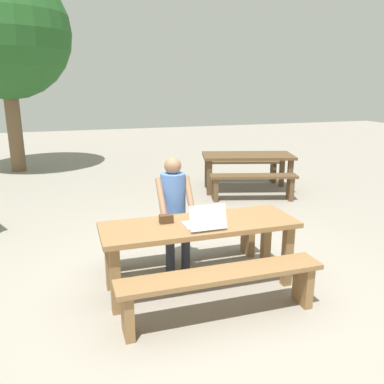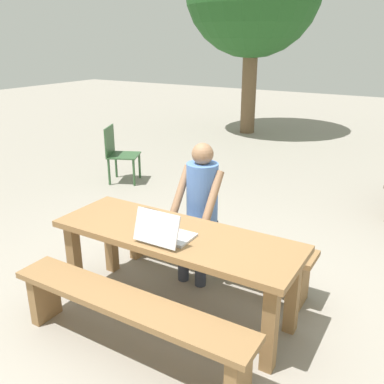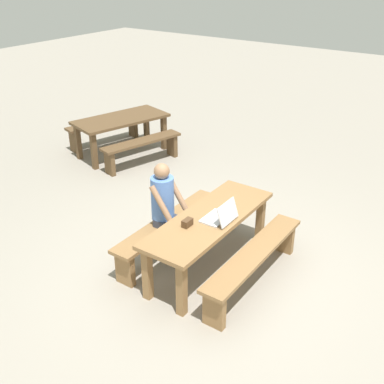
% 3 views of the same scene
% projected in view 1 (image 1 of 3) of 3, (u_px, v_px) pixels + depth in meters
% --- Properties ---
extents(ground_plane, '(30.00, 30.00, 0.00)m').
position_uv_depth(ground_plane, '(199.00, 286.00, 4.13)').
color(ground_plane, gray).
extents(picnic_table_front, '(1.95, 0.66, 0.70)m').
position_uv_depth(picnic_table_front, '(200.00, 233.00, 3.97)').
color(picnic_table_front, olive).
rests_on(picnic_table_front, ground).
extents(bench_near, '(1.86, 0.30, 0.45)m').
position_uv_depth(bench_near, '(222.00, 283.00, 3.48)').
color(bench_near, olive).
rests_on(bench_near, ground).
extents(bench_far, '(1.86, 0.30, 0.45)m').
position_uv_depth(bench_far, '(183.00, 235.00, 4.60)').
color(bench_far, olive).
rests_on(bench_far, ground).
extents(laptop, '(0.36, 0.33, 0.25)m').
position_uv_depth(laptop, '(205.00, 222.00, 3.79)').
color(laptop, silver).
rests_on(laptop, picnic_table_front).
extents(small_pouch, '(0.13, 0.08, 0.08)m').
position_uv_depth(small_pouch, '(166.00, 219.00, 3.92)').
color(small_pouch, '#4C331E').
rests_on(small_pouch, picnic_table_front).
extents(person_seated, '(0.39, 0.40, 1.26)m').
position_uv_depth(person_seated, '(174.00, 205.00, 4.43)').
color(person_seated, '#333847').
rests_on(person_seated, ground).
extents(picnic_table_mid, '(1.87, 1.24, 0.72)m').
position_uv_depth(picnic_table_mid, '(248.00, 160.00, 7.66)').
color(picnic_table_mid, brown).
rests_on(picnic_table_mid, ground).
extents(bench_mid_south, '(1.57, 0.71, 0.47)m').
position_uv_depth(bench_mid_south, '(253.00, 182.00, 7.07)').
color(bench_mid_south, brown).
rests_on(bench_mid_south, ground).
extents(bench_mid_north, '(1.57, 0.71, 0.47)m').
position_uv_depth(bench_mid_north, '(242.00, 166.00, 8.38)').
color(bench_mid_north, brown).
rests_on(bench_mid_north, ground).
extents(tree_left, '(2.92, 2.92, 4.58)m').
position_uv_depth(tree_left, '(3.00, 33.00, 8.76)').
color(tree_left, brown).
rests_on(tree_left, ground).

